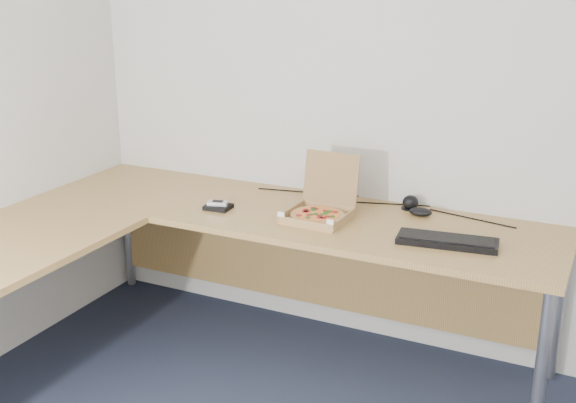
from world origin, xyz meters
The scene contains 10 objects.
room_shell centered at (0.00, 0.00, 1.25)m, with size 3.50×3.50×2.50m, color beige, non-canonical shape.
desk centered at (-0.82, 0.97, 0.70)m, with size 2.50×2.20×0.73m.
pizza_box centered at (-0.34, 1.36, 0.76)m, with size 0.27×0.31×0.27m.
drinking_glass centered at (-0.29, 1.55, 0.78)m, with size 0.06×0.06×0.11m, color silver.
keyboard centered at (0.27, 1.30, 0.74)m, with size 0.41×0.14×0.03m, color black.
mouse centered at (0.07, 1.60, 0.75)m, with size 0.11×0.07×0.04m, color black.
wallet centered at (-0.82, 1.28, 0.74)m, with size 0.12×0.10×0.02m, color black.
phone centered at (-0.82, 1.28, 0.76)m, with size 0.09×0.05×0.02m, color #B2B5BA.
dome_speaker centered at (0.00, 1.68, 0.77)m, with size 0.08×0.08×0.07m, color black.
cable_bundle centered at (-0.18, 1.68, 0.73)m, with size 0.62×0.04×0.01m, color black, non-canonical shape.
Camera 1 is at (0.87, -1.46, 1.81)m, focal length 44.71 mm.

